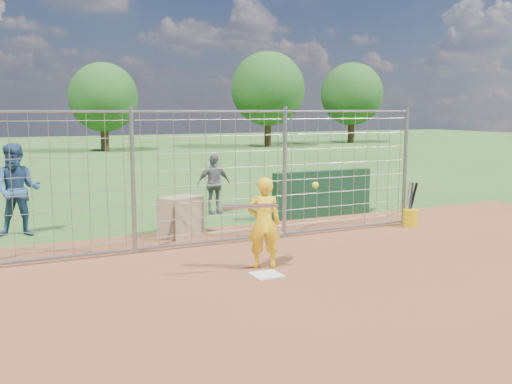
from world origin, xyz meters
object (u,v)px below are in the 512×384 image
bucket_with_bats (411,216)px  batter (264,223)px  bystander_a (17,190)px  bystander_b (214,184)px  equipment_bin (181,216)px

bucket_with_bats → batter: bearing=-160.2°
bystander_a → bystander_b: size_ratio=1.27×
bystander_b → bucket_with_bats: 4.72m
bystander_a → equipment_bin: 3.30m
bystander_a → equipment_bin: bystander_a is taller
equipment_bin → bucket_with_bats: 4.98m
bystander_b → equipment_bin: size_ratio=1.84×
bystander_a → bucket_with_bats: bearing=-4.4°
bystander_b → bucket_with_bats: bearing=-48.4°
equipment_bin → bystander_b: bearing=28.6°
bucket_with_bats → bystander_b: bearing=134.5°
bucket_with_bats → bystander_a: bearing=160.9°
equipment_bin → batter: bearing=-106.0°
bystander_b → equipment_bin: (-1.52, -2.06, -0.34)m
bystander_b → batter: bearing=-105.2°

